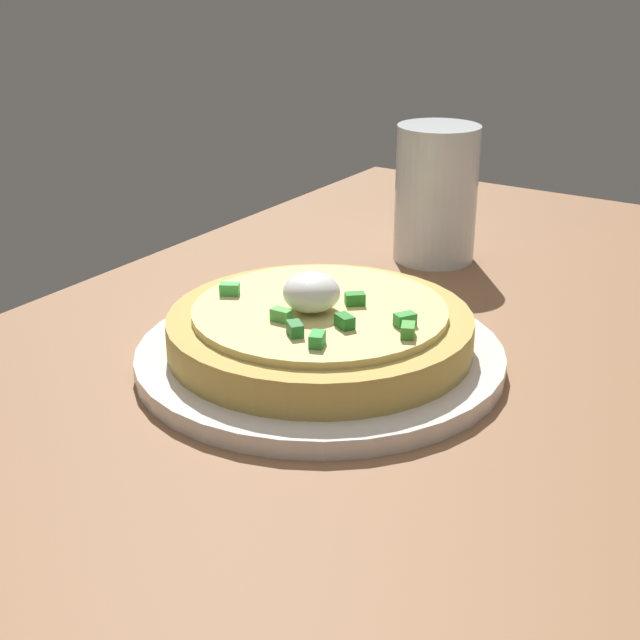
# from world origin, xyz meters

# --- Properties ---
(dining_table) EXTENTS (1.15, 0.64, 0.02)m
(dining_table) POSITION_xyz_m (0.00, 0.00, 0.01)
(dining_table) COLOR brown
(dining_table) RESTS_ON ground
(plate) EXTENTS (0.24, 0.24, 0.01)m
(plate) POSITION_xyz_m (-0.06, -0.07, 0.03)
(plate) COLOR silver
(plate) RESTS_ON dining_table
(pizza) EXTENTS (0.20, 0.20, 0.05)m
(pizza) POSITION_xyz_m (-0.06, -0.07, 0.05)
(pizza) COLOR tan
(pizza) RESTS_ON plate
(cup_near) EXTENTS (0.07, 0.07, 0.12)m
(cup_near) POSITION_xyz_m (-0.30, -0.10, 0.08)
(cup_near) COLOR silver
(cup_near) RESTS_ON dining_table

